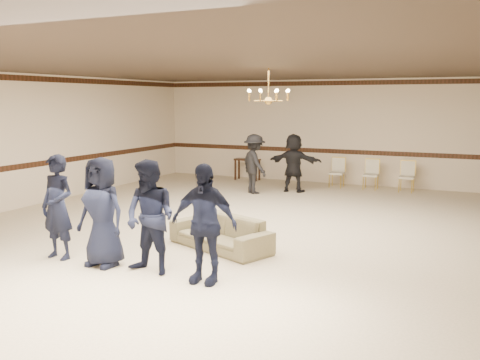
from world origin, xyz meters
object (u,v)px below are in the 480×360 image
object	(u,v)px
settee	(220,232)
console_table	(247,169)
boy_c	(150,217)
banquet_chair_mid	(371,175)
banquet_chair_right	(407,177)
boy_a	(58,207)
adult_left	(254,164)
adult_mid	(294,163)
banquet_chair_left	(337,173)
chandelier	(269,85)
boy_d	(204,223)
boy_b	(102,212)

from	to	relation	value
settee	console_table	bearing A→B (deg)	132.52
boy_c	console_table	xyz separation A→B (m)	(-2.57, 9.16, -0.51)
boy_c	console_table	bearing A→B (deg)	110.97
banquet_chair_mid	banquet_chair_right	distance (m)	1.00
boy_c	banquet_chair_right	xyz separation A→B (m)	(2.43, 8.96, -0.42)
boy_a	settee	distance (m)	2.73
adult_left	adult_mid	size ratio (longest dim) A/B	1.00
banquet_chair_left	boy_c	bearing A→B (deg)	-95.74
settee	adult_mid	size ratio (longest dim) A/B	1.19
settee	console_table	xyz separation A→B (m)	(-2.88, 7.53, 0.06)
settee	chandelier	bearing A→B (deg)	110.07
adult_mid	settee	bearing A→B (deg)	96.82
console_table	boy_d	bearing A→B (deg)	-68.79
banquet_chair_mid	boy_b	bearing A→B (deg)	-107.01
console_table	adult_left	bearing A→B (deg)	-60.71
boy_d	settee	world-z (taller)	boy_d
adult_mid	banquet_chair_left	distance (m)	1.62
chandelier	console_table	distance (m)	6.71
boy_a	boy_b	distance (m)	0.90
boy_d	banquet_chair_mid	xyz separation A→B (m)	(0.53, 8.96, -0.42)
boy_d	banquet_chair_right	size ratio (longest dim) A/B	1.97
boy_a	adult_left	xyz separation A→B (m)	(0.44, 6.97, -0.03)
boy_d	console_table	size ratio (longest dim) A/B	2.08
adult_left	banquet_chair_right	distance (m)	4.30
boy_b	settee	size ratio (longest dim) A/B	0.87
banquet_chair_right	banquet_chair_left	bearing A→B (deg)	179.56
banquet_chair_mid	console_table	world-z (taller)	banquet_chair_mid
boy_b	banquet_chair_right	distance (m)	9.56
boy_c	adult_mid	world-z (taller)	boy_c
boy_d	adult_left	world-z (taller)	boy_d
boy_b	boy_d	world-z (taller)	same
console_table	banquet_chair_left	bearing A→B (deg)	-3.35
boy_b	banquet_chair_right	bearing A→B (deg)	72.24
adult_left	banquet_chair_left	xyz separation A→B (m)	(1.80, 1.99, -0.39)
boy_d	banquet_chair_right	xyz separation A→B (m)	(1.53, 8.96, -0.42)
boy_b	adult_left	world-z (taller)	boy_b
chandelier	banquet_chair_left	xyz separation A→B (m)	(0.06, 5.27, -2.44)
console_table	adult_mid	bearing A→B (deg)	-34.77
adult_mid	banquet_chair_left	xyz separation A→B (m)	(0.90, 1.29, -0.39)
console_table	boy_a	bearing A→B (deg)	-84.75
boy_a	banquet_chair_left	xyz separation A→B (m)	(2.23, 8.96, -0.42)
adult_left	banquet_chair_mid	xyz separation A→B (m)	(2.80, 1.99, -0.39)
boy_c	console_table	size ratio (longest dim) A/B	2.08
boy_c	adult_left	size ratio (longest dim) A/B	1.04
boy_a	banquet_chair_left	world-z (taller)	boy_a
boy_a	boy_d	distance (m)	2.70
chandelier	adult_mid	world-z (taller)	chandelier
boy_b	console_table	size ratio (longest dim) A/B	2.08
boy_a	banquet_chair_left	distance (m)	9.24
adult_mid	chandelier	bearing A→B (deg)	101.27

